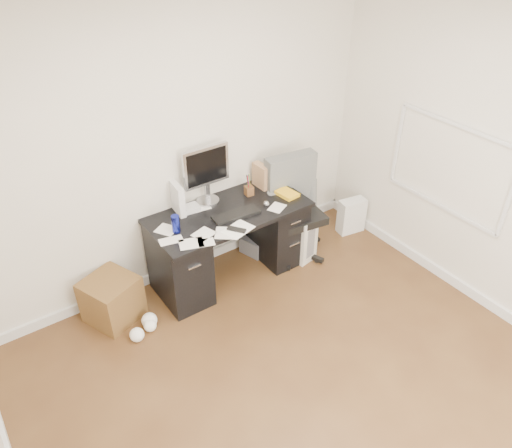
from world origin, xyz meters
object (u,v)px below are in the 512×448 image
at_px(desk, 230,241).
at_px(wicker_basket, 112,299).
at_px(keyboard, 236,215).
at_px(lcd_monitor, 206,175).
at_px(office_chair, 298,210).
at_px(pc_tower, 292,233).

height_order(desk, wicker_basket, desk).
bearing_deg(keyboard, lcd_monitor, 108.82).
bearing_deg(office_chair, wicker_basket, -177.49).
xyz_separation_m(lcd_monitor, office_chair, (0.82, -0.35, -0.50)).
relative_size(keyboard, pc_tower, 0.87).
bearing_deg(desk, wicker_basket, 175.68).
distance_m(desk, wicker_basket, 1.21).
distance_m(desk, lcd_monitor, 0.69).
bearing_deg(pc_tower, wicker_basket, 164.38).
distance_m(lcd_monitor, pc_tower, 1.16).
relative_size(desk, pc_tower, 2.97).
height_order(office_chair, wicker_basket, office_chair).
height_order(lcd_monitor, wicker_basket, lcd_monitor).
distance_m(pc_tower, wicker_basket, 1.91).
bearing_deg(keyboard, office_chair, 5.06).
distance_m(keyboard, pc_tower, 0.87).
height_order(desk, keyboard, keyboard).
distance_m(keyboard, office_chair, 0.76).
relative_size(office_chair, pc_tower, 2.12).
bearing_deg(pc_tower, lcd_monitor, 147.28).
xyz_separation_m(desk, lcd_monitor, (-0.08, 0.25, 0.64)).
bearing_deg(pc_tower, office_chair, -61.48).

